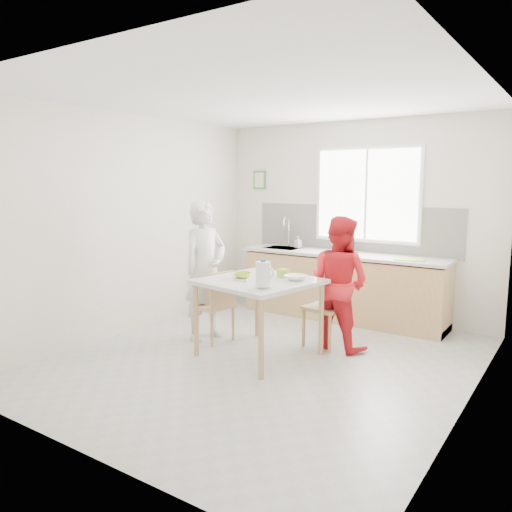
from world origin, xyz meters
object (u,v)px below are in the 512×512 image
Objects in this scene: person_white at (205,270)px; wine_bottle_b at (338,240)px; wine_bottle_a at (352,241)px; chair_left at (216,303)px; dining_table at (259,288)px; chair_far at (330,302)px; bowl_white at (296,278)px; milk_jug at (263,274)px; bowl_green at (242,275)px; person_red at (339,283)px.

person_white reaches higher than wine_bottle_b.
wine_bottle_a is 0.24m from wine_bottle_b.
chair_left is 2.83× the size of wine_bottle_b.
chair_left is (-0.68, 0.11, -0.28)m from dining_table.
chair_far is 0.68m from bowl_white.
dining_table is 5.69× the size of bowl_white.
bowl_white is 0.69× the size of wine_bottle_a.
person_white is at bearing -90.00° from chair_left.
wine_bottle_a is at bearing 100.99° from milk_jug.
wine_bottle_b is at bearing 106.63° from milk_jug.
bowl_green is at bearing -175.62° from dining_table.
person_white is 5.54× the size of wine_bottle_b.
wine_bottle_a is at bearing -63.11° from person_red.
chair_far reaches higher than dining_table.
person_white is (-0.19, 0.03, 0.36)m from chair_left.
milk_jug is (-0.21, -1.08, 0.48)m from chair_far.
dining_table is 0.41m from bowl_white.
chair_left is 3.19× the size of milk_jug.
wine_bottle_b is at bearing -54.63° from person_red.
chair_left is 2.14m from wine_bottle_a.
bowl_green reaches higher than bowl_white.
wine_bottle_b reaches higher than chair_far.
person_white is 0.68m from bowl_green.
bowl_white is at bearing 72.83° from person_red.
milk_jug reaches higher than bowl_green.
wine_bottle_b is (-0.35, 1.80, 0.20)m from bowl_white.
bowl_green is 2.03m from wine_bottle_a.
bowl_white is at bearing -95.02° from chair_far.
milk_jug is at bearing -97.06° from bowl_white.
wine_bottle_a is (0.22, 1.96, 0.33)m from dining_table.
milk_jug is (-0.33, -1.05, 0.23)m from person_red.
dining_table is 0.84× the size of person_red.
bowl_green is at bearing -158.69° from bowl_white.
wine_bottle_a reaches higher than milk_jug.
dining_table is at bearing 59.74° from person_red.
person_white is 2.05m from wine_bottle_b.
chair_left is 2.66× the size of wine_bottle_a.
chair_left is at bearing 164.47° from bowl_green.
milk_jug reaches higher than bowl_white.
wine_bottle_a is 1.07× the size of wine_bottle_b.
dining_table is 0.76× the size of person_white.
chair_far is 3.44× the size of milk_jug.
wine_bottle_b is (-0.01, 2.00, 0.32)m from dining_table.
person_white reaches higher than wine_bottle_a.
wine_bottle_a is (-0.38, 1.24, 0.33)m from person_red.
chair_left is 0.51× the size of person_white.
wine_bottle_b is at bearing 121.24° from chair_far.
milk_jug is at bearing 82.19° from person_red.
bowl_white is (0.54, 0.21, -0.00)m from bowl_green.
person_red is at bearing -64.28° from wine_bottle_b.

